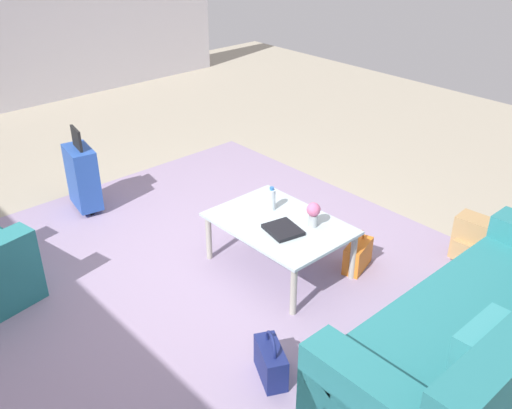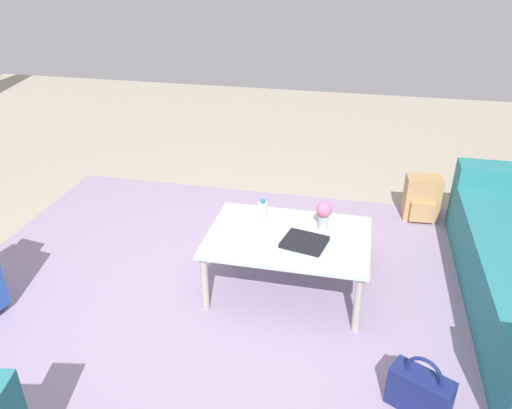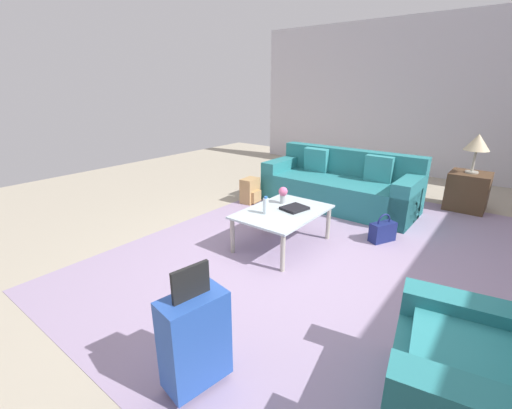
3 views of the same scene
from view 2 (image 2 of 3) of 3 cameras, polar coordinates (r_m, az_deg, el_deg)
The scene contains 9 objects.
ground_plane at distance 3.34m, azimuth -4.90°, elevation -13.65°, with size 12.00×12.00×0.00m, color #A89E89.
area_rug at distance 3.10m, azimuth 5.14°, elevation -17.54°, with size 5.20×4.40×0.01m, color #9984A3.
coffee_table at distance 3.43m, azimuth 3.69°, elevation -4.29°, with size 1.10×0.78×0.44m.
water_bottle at distance 3.47m, azimuth 0.77°, elevation -1.06°, with size 0.06×0.06×0.20m.
coffee_table_book at distance 3.32m, azimuth 5.56°, elevation -4.28°, with size 0.28×0.24×0.03m, color black.
flower_vase at distance 3.45m, azimuth 7.78°, elevation -0.96°, with size 0.11×0.11×0.21m.
handbag_navy at distance 2.91m, azimuth 18.22°, elevation -19.65°, with size 0.35×0.27×0.36m.
handbag_orange at distance 3.95m, azimuth 11.02°, elevation -4.58°, with size 0.23×0.35×0.36m.
backpack_tan at distance 4.67m, azimuth 18.41°, elevation 0.62°, with size 0.31×0.27×0.40m.
Camera 2 is at (-0.81, 2.39, 2.20)m, focal length 35.00 mm.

